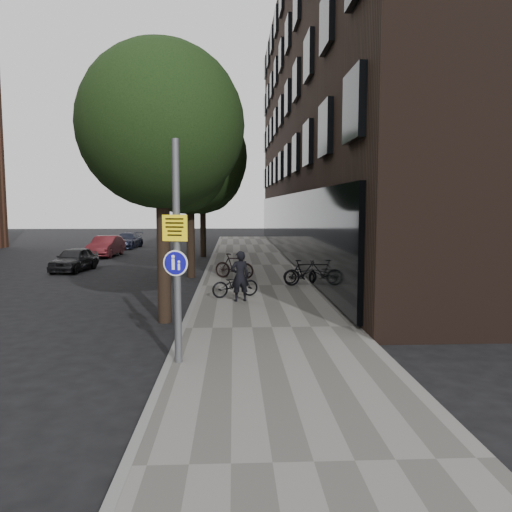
{
  "coord_description": "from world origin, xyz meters",
  "views": [
    {
      "loc": [
        -0.7,
        -9.02,
        3.2
      ],
      "look_at": [
        -0.18,
        2.7,
        2.0
      ],
      "focal_mm": 35.0,
      "sensor_mm": 36.0,
      "label": 1
    }
  ],
  "objects": [
    {
      "name": "pedestrian",
      "position": [
        -0.51,
        6.83,
        0.93
      ],
      "size": [
        0.67,
        0.53,
        1.62
      ],
      "primitive_type": "imported",
      "rotation": [
        0.0,
        0.0,
        3.41
      ],
      "color": "black",
      "rests_on": "sidewalk"
    },
    {
      "name": "parked_bike_facade_near",
      "position": [
        2.0,
        10.2,
        0.53
      ],
      "size": [
        1.64,
        0.92,
        0.82
      ],
      "primitive_type": "imported",
      "rotation": [
        0.0,
        0.0,
        1.31
      ],
      "color": "black",
      "rests_on": "sidewalk"
    },
    {
      "name": "parked_car_far",
      "position": [
        -8.66,
        28.57,
        0.58
      ],
      "size": [
        1.93,
        4.1,
        1.16
      ],
      "primitive_type": "imported",
      "rotation": [
        0.0,
        0.0,
        -0.08
      ],
      "color": "black",
      "rests_on": "ground"
    },
    {
      "name": "parked_car_near",
      "position": [
        -8.47,
        15.47,
        0.58
      ],
      "size": [
        1.78,
        3.54,
        1.16
      ],
      "primitive_type": "imported",
      "rotation": [
        0.0,
        0.0,
        -0.13
      ],
      "color": "black",
      "rests_on": "ground"
    },
    {
      "name": "curb_edge",
      "position": [
        -2.0,
        10.0,
        0.07
      ],
      "size": [
        0.15,
        60.0,
        0.13
      ],
      "primitive_type": "cube",
      "color": "slate",
      "rests_on": "ground"
    },
    {
      "name": "street_tree_near",
      "position": [
        -2.53,
        4.64,
        5.11
      ],
      "size": [
        4.4,
        4.4,
        7.5
      ],
      "color": "black",
      "rests_on": "ground"
    },
    {
      "name": "ground",
      "position": [
        0.0,
        0.0,
        0.0
      ],
      "size": [
        120.0,
        120.0,
        0.0
      ],
      "primitive_type": "plane",
      "color": "black",
      "rests_on": "ground"
    },
    {
      "name": "parked_bike_facade_far",
      "position": [
        2.0,
        9.91,
        0.62
      ],
      "size": [
        1.71,
        0.85,
        0.99
      ],
      "primitive_type": "imported",
      "rotation": [
        0.0,
        0.0,
        1.81
      ],
      "color": "black",
      "rests_on": "sidewalk"
    },
    {
      "name": "parked_car_mid",
      "position": [
        -8.69,
        22.39,
        0.64
      ],
      "size": [
        1.6,
        3.97,
        1.28
      ],
      "primitive_type": "imported",
      "rotation": [
        0.0,
        0.0,
        -0.06
      ],
      "color": "maroon",
      "rests_on": "ground"
    },
    {
      "name": "signpost",
      "position": [
        -1.8,
        0.6,
        2.31
      ],
      "size": [
        0.49,
        0.16,
        4.33
      ],
      "rotation": [
        0.0,
        0.0,
        -0.27
      ],
      "color": "#595B5E",
      "rests_on": "sidewalk"
    },
    {
      "name": "building_right_dark_brick",
      "position": [
        8.5,
        22.0,
        9.0
      ],
      "size": [
        12.0,
        40.0,
        18.0
      ],
      "primitive_type": "cube",
      "color": "black",
      "rests_on": "ground"
    },
    {
      "name": "parked_bike_curb_far",
      "position": [
        -0.69,
        11.89,
        0.64
      ],
      "size": [
        1.8,
        1.12,
        1.05
      ],
      "primitive_type": "imported",
      "rotation": [
        0.0,
        0.0,
        1.18
      ],
      "color": "black",
      "rests_on": "sidewalk"
    },
    {
      "name": "street_tree_mid",
      "position": [
        -2.53,
        13.14,
        5.11
      ],
      "size": [
        5.0,
        5.0,
        7.8
      ],
      "color": "black",
      "rests_on": "ground"
    },
    {
      "name": "street_tree_far",
      "position": [
        -2.53,
        22.14,
        5.11
      ],
      "size": [
        5.0,
        5.0,
        7.8
      ],
      "color": "black",
      "rests_on": "ground"
    },
    {
      "name": "parked_bike_curb_near",
      "position": [
        -0.66,
        7.57,
        0.55
      ],
      "size": [
        1.72,
        1.09,
        0.85
      ],
      "primitive_type": "imported",
      "rotation": [
        0.0,
        0.0,
        1.92
      ],
      "color": "black",
      "rests_on": "sidewalk"
    },
    {
      "name": "sidewalk",
      "position": [
        0.25,
        10.0,
        0.06
      ],
      "size": [
        4.5,
        60.0,
        0.12
      ],
      "primitive_type": "cube",
      "color": "slate",
      "rests_on": "ground"
    }
  ]
}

